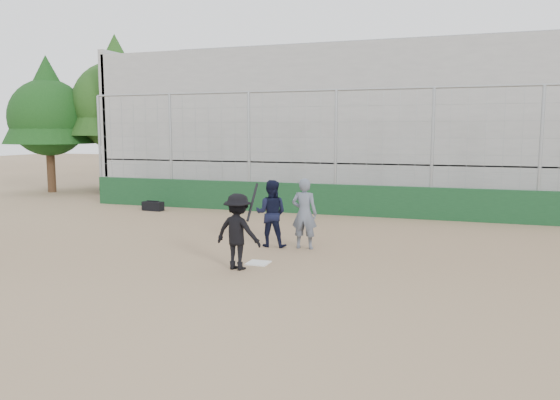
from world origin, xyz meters
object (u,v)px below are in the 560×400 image
(batter_at_plate, at_px, (238,232))
(equipment_bag, at_px, (153,206))
(catcher_crouched, at_px, (271,224))
(umpire, at_px, (304,217))

(batter_at_plate, xyz_separation_m, equipment_bag, (-5.89, 6.44, -0.59))
(batter_at_plate, distance_m, catcher_crouched, 2.19)
(umpire, xyz_separation_m, equipment_bag, (-6.60, 4.20, -0.58))
(batter_at_plate, xyz_separation_m, umpire, (0.71, 2.24, -0.01))
(catcher_crouched, relative_size, equipment_bag, 1.44)
(batter_at_plate, relative_size, catcher_crouched, 1.56)
(batter_at_plate, height_order, catcher_crouched, batter_at_plate)
(umpire, distance_m, equipment_bag, 7.84)
(umpire, height_order, equipment_bag, umpire)
(catcher_crouched, height_order, umpire, umpire)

